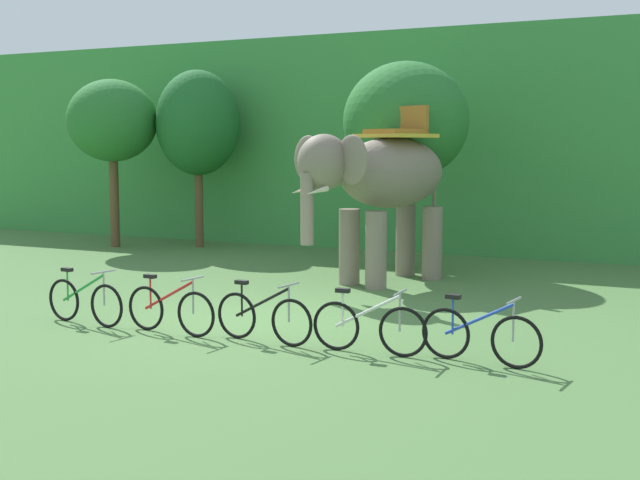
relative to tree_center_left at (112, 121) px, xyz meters
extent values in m
plane|color=#4C753D|center=(8.84, -7.30, -3.62)|extent=(80.00, 80.00, 0.00)
cube|color=#3D8E42|center=(8.84, 5.45, -0.59)|extent=(36.00, 6.00, 6.05)
cylinder|color=brown|center=(0.00, 0.00, -2.32)|extent=(0.27, 0.27, 2.59)
ellipsoid|color=#28702D|center=(0.00, 0.00, 0.03)|extent=(2.56, 2.56, 2.35)
cylinder|color=brown|center=(2.24, 1.02, -2.50)|extent=(0.23, 0.23, 2.23)
ellipsoid|color=#1E6028|center=(2.24, 1.02, -0.04)|extent=(2.39, 2.39, 3.00)
cylinder|color=brown|center=(9.06, -0.43, -2.49)|extent=(0.32, 0.32, 2.25)
ellipsoid|color=#28702D|center=(9.06, -0.43, -0.12)|extent=(2.96, 2.96, 2.78)
ellipsoid|color=gray|center=(9.50, -2.46, -1.27)|extent=(2.35, 3.21, 1.50)
cylinder|color=gray|center=(9.54, -3.44, -2.82)|extent=(0.44, 0.44, 1.60)
cylinder|color=gray|center=(8.82, -3.16, -2.82)|extent=(0.44, 0.44, 1.60)
cylinder|color=gray|center=(10.19, -1.76, -2.82)|extent=(0.44, 0.44, 1.60)
cylinder|color=gray|center=(9.47, -1.49, -2.82)|extent=(0.44, 0.44, 1.60)
ellipsoid|color=gray|center=(8.78, -4.33, -1.02)|extent=(1.33, 1.39, 1.10)
ellipsoid|color=gray|center=(9.41, -4.41, -0.97)|extent=(0.84, 0.45, 0.96)
ellipsoid|color=gray|center=(8.25, -3.96, -0.97)|extent=(0.84, 0.45, 0.96)
cylinder|color=gray|center=(8.62, -4.75, -1.92)|extent=(0.26, 0.26, 1.40)
cone|color=beige|center=(8.84, -4.78, -1.57)|extent=(0.32, 0.57, 0.21)
cone|color=beige|center=(8.43, -4.62, -1.57)|extent=(0.32, 0.57, 0.21)
cube|color=gold|center=(9.54, -2.37, -0.49)|extent=(1.71, 1.69, 0.08)
cube|color=olive|center=(9.54, -2.37, -0.40)|extent=(1.24, 1.35, 0.10)
cube|color=olive|center=(9.72, -1.90, -0.12)|extent=(0.88, 0.42, 0.56)
cylinder|color=gray|center=(10.01, -1.14, -1.72)|extent=(0.08, 0.08, 0.90)
torus|color=black|center=(6.02, -8.65, -3.26)|extent=(0.71, 0.13, 0.71)
torus|color=black|center=(7.02, -8.77, -3.26)|extent=(0.71, 0.13, 0.71)
cylinder|color=green|center=(6.49, -8.71, -3.01)|extent=(0.97, 0.15, 0.54)
cylinder|color=green|center=(6.12, -8.67, -3.00)|extent=(0.03, 0.03, 0.52)
cube|color=black|center=(6.12, -8.67, -2.74)|extent=(0.21, 0.12, 0.06)
cylinder|color=#9E9EA3|center=(6.97, -8.76, -2.98)|extent=(0.03, 0.03, 0.55)
cylinder|color=#9E9EA3|center=(6.97, -8.76, -2.71)|extent=(0.09, 0.52, 0.03)
torus|color=black|center=(7.70, -8.64, -3.26)|extent=(0.71, 0.10, 0.71)
torus|color=black|center=(8.70, -8.72, -3.26)|extent=(0.71, 0.10, 0.71)
cylinder|color=red|center=(8.17, -8.68, -3.01)|extent=(0.97, 0.12, 0.54)
cylinder|color=red|center=(7.80, -8.65, -3.00)|extent=(0.03, 0.03, 0.52)
cube|color=black|center=(7.80, -8.65, -2.74)|extent=(0.21, 0.11, 0.06)
cylinder|color=#9E9EA3|center=(8.65, -8.71, -2.98)|extent=(0.03, 0.03, 0.55)
cylinder|color=#9E9EA3|center=(8.65, -8.71, -2.71)|extent=(0.07, 0.52, 0.03)
torus|color=black|center=(9.30, -8.51, -3.26)|extent=(0.71, 0.12, 0.71)
torus|color=black|center=(10.30, -8.62, -3.26)|extent=(0.71, 0.12, 0.71)
cylinder|color=black|center=(9.77, -8.56, -3.01)|extent=(0.97, 0.14, 0.54)
cylinder|color=black|center=(9.40, -8.52, -3.00)|extent=(0.03, 0.03, 0.52)
cube|color=black|center=(9.40, -8.52, -2.74)|extent=(0.21, 0.12, 0.06)
cylinder|color=#9E9EA3|center=(10.25, -8.61, -2.98)|extent=(0.03, 0.03, 0.55)
cylinder|color=#9E9EA3|center=(10.25, -8.61, -2.71)|extent=(0.09, 0.52, 0.03)
torus|color=black|center=(10.97, -8.53, -3.26)|extent=(0.71, 0.08, 0.71)
torus|color=black|center=(11.97, -8.49, -3.26)|extent=(0.71, 0.08, 0.71)
cylinder|color=silver|center=(11.44, -8.51, -3.01)|extent=(0.97, 0.08, 0.54)
cylinder|color=silver|center=(11.07, -8.53, -3.00)|extent=(0.03, 0.03, 0.52)
cube|color=black|center=(11.07, -8.53, -2.74)|extent=(0.20, 0.11, 0.06)
cylinder|color=#9E9EA3|center=(11.92, -8.50, -2.98)|extent=(0.03, 0.03, 0.55)
cylinder|color=#9E9EA3|center=(11.92, -8.50, -2.71)|extent=(0.05, 0.52, 0.03)
torus|color=black|center=(12.52, -8.32, -3.26)|extent=(0.71, 0.13, 0.71)
torus|color=black|center=(13.51, -8.43, -3.26)|extent=(0.71, 0.13, 0.71)
cylinder|color=blue|center=(12.99, -8.37, -3.01)|extent=(0.97, 0.15, 0.54)
cylinder|color=blue|center=(12.62, -8.33, -3.00)|extent=(0.03, 0.03, 0.52)
cube|color=black|center=(12.62, -8.33, -2.74)|extent=(0.21, 0.12, 0.06)
cylinder|color=#9E9EA3|center=(13.47, -8.42, -2.98)|extent=(0.03, 0.03, 0.55)
cylinder|color=#9E9EA3|center=(13.47, -8.42, -2.71)|extent=(0.09, 0.52, 0.03)
camera|label=1|loc=(15.83, -19.18, -0.71)|focal=46.90mm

